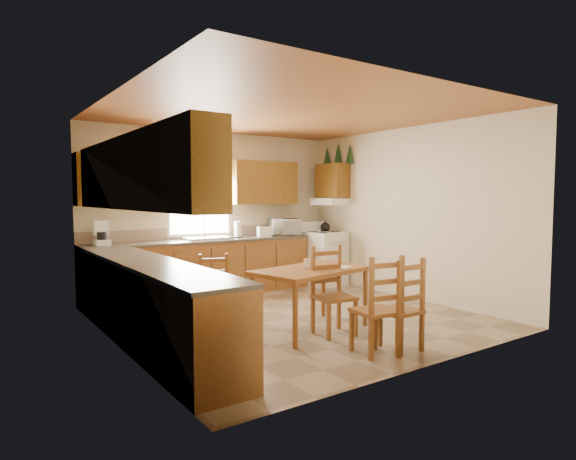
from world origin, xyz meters
TOP-DOWN VIEW (x-y plane):
  - floor at (0.00, 0.00)m, footprint 4.50×4.50m
  - ceiling at (0.00, 0.00)m, footprint 4.50×4.50m
  - wall_left at (-2.25, 0.00)m, footprint 4.50×4.50m
  - wall_right at (2.25, 0.00)m, footprint 4.50×4.50m
  - wall_back at (0.00, 2.25)m, footprint 4.50×4.50m
  - wall_front at (0.00, -2.25)m, footprint 4.50×4.50m
  - lower_cab_back at (-0.38, 1.95)m, footprint 3.75×0.60m
  - lower_cab_left at (-1.95, -0.15)m, footprint 0.60×3.60m
  - counter_back at (-0.38, 1.95)m, footprint 3.75×0.63m
  - counter_left at (-1.95, -0.15)m, footprint 0.63×3.60m
  - backsplash at (-0.38, 2.24)m, footprint 3.75×0.01m
  - upper_cab_back_left at (-1.55, 2.08)m, footprint 1.41×0.33m
  - upper_cab_back_right at (0.86, 2.08)m, footprint 1.25×0.33m
  - upper_cab_left at (-2.08, -0.15)m, footprint 0.33×3.60m
  - upper_cab_stove at (2.08, 1.65)m, footprint 0.33×0.62m
  - range_hood at (2.03, 1.65)m, footprint 0.44×0.62m
  - window_frame at (-0.30, 2.22)m, footprint 1.13×0.02m
  - window_pane at (-0.30, 2.21)m, footprint 1.05×0.01m
  - window_valance at (-0.30, 2.19)m, footprint 1.19×0.01m
  - sink_basin at (-0.30, 1.95)m, footprint 0.75×0.45m
  - pine_decal_a at (2.21, 1.33)m, footprint 0.22×0.22m
  - pine_decal_b at (2.21, 1.65)m, footprint 0.22×0.22m
  - pine_decal_c at (2.21, 1.97)m, footprint 0.22×0.22m
  - stove at (1.87, 1.62)m, footprint 0.71×0.73m
  - coffeemaker at (-1.93, 1.98)m, footprint 0.24×0.26m
  - paper_towel at (0.27, 1.96)m, footprint 0.15×0.15m
  - toaster at (0.74, 1.87)m, footprint 0.24×0.18m
  - microwave at (1.23, 1.95)m, footprint 0.57×0.48m
  - dining_table at (-0.16, -0.63)m, footprint 1.53×1.06m
  - chair_near_left at (-0.12, -1.68)m, footprint 0.49×0.47m
  - chair_near_right at (0.13, -1.75)m, footprint 0.41×0.39m
  - chair_far_left at (-1.12, 0.01)m, footprint 0.49×0.48m
  - chair_far_right at (-0.05, -0.93)m, footprint 0.47×0.46m
  - table_paper at (0.21, -0.70)m, footprint 0.31×0.35m
  - table_card at (-0.20, -0.60)m, footprint 0.09×0.02m

SIDE VIEW (x-z plane):
  - floor at x=0.00m, z-range 0.00..0.00m
  - dining_table at x=-0.16m, z-range 0.00..0.75m
  - lower_cab_back at x=-0.38m, z-range 0.00..0.88m
  - lower_cab_left at x=-1.95m, z-range 0.00..0.88m
  - chair_far_left at x=-1.12m, z-range 0.00..0.91m
  - stove at x=1.87m, z-range 0.00..0.95m
  - chair_near_right at x=0.13m, z-range 0.00..0.98m
  - chair_near_left at x=-0.12m, z-range 0.00..1.02m
  - chair_far_right at x=-0.05m, z-range 0.00..1.02m
  - table_paper at x=0.21m, z-range 0.75..0.76m
  - table_card at x=-0.20m, z-range 0.75..0.87m
  - counter_back at x=-0.38m, z-range 0.88..0.92m
  - counter_left at x=-1.95m, z-range 0.88..0.92m
  - sink_basin at x=-0.30m, z-range 0.92..0.96m
  - toaster at x=0.74m, z-range 0.92..1.10m
  - backsplash at x=-0.38m, z-range 0.92..1.10m
  - paper_towel at x=0.27m, z-range 0.92..1.20m
  - microwave at x=1.23m, z-range 0.92..1.22m
  - coffeemaker at x=-1.93m, z-range 0.92..1.22m
  - wall_left at x=-2.25m, z-range 1.35..1.35m
  - wall_right at x=2.25m, z-range 1.35..1.35m
  - wall_back at x=0.00m, z-range 1.35..1.35m
  - wall_front at x=0.00m, z-range 1.35..1.35m
  - range_hood at x=2.03m, z-range 1.46..1.58m
  - window_frame at x=-0.30m, z-range 0.96..2.14m
  - window_pane at x=-0.30m, z-range 1.00..2.10m
  - upper_cab_back_left at x=-1.55m, z-range 1.48..2.23m
  - upper_cab_back_right at x=0.86m, z-range 1.48..2.23m
  - upper_cab_left at x=-2.08m, z-range 1.48..2.23m
  - upper_cab_stove at x=2.08m, z-range 1.59..2.21m
  - window_valance at x=-0.30m, z-range 1.93..2.17m
  - pine_decal_a at x=2.21m, z-range 2.20..2.56m
  - pine_decal_c at x=2.21m, z-range 2.20..2.56m
  - pine_decal_b at x=2.21m, z-range 2.24..2.60m
  - ceiling at x=0.00m, z-range 2.70..2.70m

